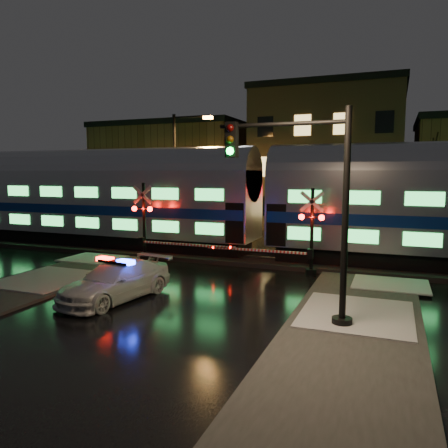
{
  "coord_description": "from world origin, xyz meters",
  "views": [
    {
      "loc": [
        7.48,
        -17.48,
        4.73
      ],
      "look_at": [
        -0.31,
        2.5,
        2.2
      ],
      "focal_mm": 35.0,
      "sensor_mm": 36.0,
      "label": 1
    }
  ],
  "objects": [
    {
      "name": "crossing_signal_right",
      "position": [
        3.68,
        2.3,
        1.67
      ],
      "size": [
        5.7,
        0.65,
        4.03
      ],
      "color": "black",
      "rests_on": "ground"
    },
    {
      "name": "crossing_signal_left",
      "position": [
        -4.48,
        2.31,
        1.74
      ],
      "size": [
        5.94,
        0.66,
        4.2
      ],
      "color": "black",
      "rests_on": "ground"
    },
    {
      "name": "ballast",
      "position": [
        0.0,
        5.0,
        0.12
      ],
      "size": [
        90.0,
        4.2,
        0.24
      ],
      "primitive_type": "cube",
      "color": "black",
      "rests_on": "ground"
    },
    {
      "name": "streetlight",
      "position": [
        -6.15,
        9.0,
        4.95
      ],
      "size": [
        2.87,
        0.3,
        8.59
      ],
      "color": "black",
      "rests_on": "ground"
    },
    {
      "name": "sidewalk_right",
      "position": [
        6.5,
        -6.0,
        0.06
      ],
      "size": [
        4.0,
        20.0,
        0.12
      ],
      "primitive_type": "cube",
      "color": "#2D2D2D",
      "rests_on": "ground"
    },
    {
      "name": "train",
      "position": [
        0.98,
        5.0,
        3.38
      ],
      "size": [
        51.0,
        3.12,
        5.92
      ],
      "color": "black",
      "rests_on": "ballast"
    },
    {
      "name": "police_car",
      "position": [
        -2.08,
        -4.11,
        0.71
      ],
      "size": [
        2.76,
        5.09,
        1.56
      ],
      "rotation": [
        0.0,
        0.0,
        -0.17
      ],
      "color": "silver",
      "rests_on": "ground"
    },
    {
      "name": "ground",
      "position": [
        0.0,
        0.0,
        0.0
      ],
      "size": [
        120.0,
        120.0,
        0.0
      ],
      "primitive_type": "plane",
      "color": "black",
      "rests_on": "ground"
    },
    {
      "name": "traffic_light",
      "position": [
        5.12,
        -4.21,
        3.53
      ],
      "size": [
        4.3,
        0.74,
        6.65
      ],
      "rotation": [
        0.0,
        0.0,
        -0.16
      ],
      "color": "black",
      "rests_on": "ground"
    },
    {
      "name": "building_mid",
      "position": [
        2.0,
        22.5,
        5.75
      ],
      "size": [
        12.0,
        11.0,
        11.5
      ],
      "primitive_type": "cube",
      "color": "brown",
      "rests_on": "ground"
    },
    {
      "name": "building_left",
      "position": [
        -13.0,
        22.0,
        4.5
      ],
      "size": [
        14.0,
        10.0,
        9.0
      ],
      "primitive_type": "cube",
      "color": "brown",
      "rests_on": "ground"
    }
  ]
}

